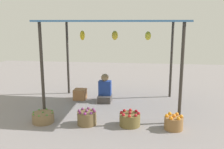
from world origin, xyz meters
TOP-DOWN VIEW (x-y plane):
  - ground_plane at (0.00, 0.00)m, footprint 14.00×14.00m
  - market_stall_structure at (0.00, 0.01)m, footprint 3.37×2.27m
  - vendor_person at (-0.30, 0.32)m, footprint 0.36×0.44m
  - basket_green_chilies at (-1.43, -1.32)m, footprint 0.47×0.47m
  - basket_purple_onions at (-0.45, -1.32)m, footprint 0.41×0.41m
  - basket_red_apples at (0.47, -1.27)m, footprint 0.44×0.44m
  - basket_oranges at (1.38, -1.34)m, footprint 0.38×0.38m
  - wooden_crate_near_vendor at (-1.04, 0.42)m, footprint 0.34×0.33m

SIDE VIEW (x-z plane):
  - ground_plane at x=0.00m, z-range 0.00..0.00m
  - basket_green_chilies at x=-1.43m, z-range -0.02..0.24m
  - basket_red_apples at x=0.47m, z-range -0.02..0.30m
  - basket_oranges at x=1.38m, z-range -0.02..0.31m
  - wooden_crate_near_vendor at x=-1.04m, z-range 0.00..0.29m
  - basket_purple_onions at x=-0.45m, z-range -0.02..0.32m
  - vendor_person at x=-0.30m, z-range -0.09..0.69m
  - market_stall_structure at x=0.00m, z-range 0.94..3.16m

